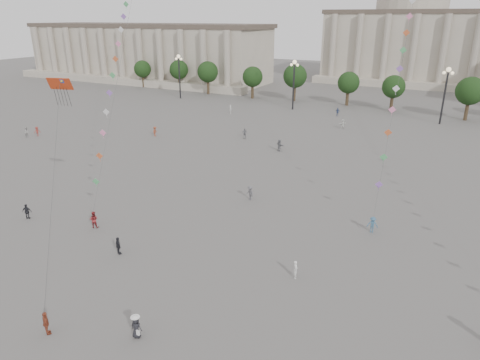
% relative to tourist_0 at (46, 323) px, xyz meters
% --- Properties ---
extents(ground, '(360.00, 360.00, 0.00)m').
position_rel_tourist_0_xyz_m(ground, '(3.67, 4.87, -0.84)').
color(ground, '#5D5A57').
rests_on(ground, ground).
extents(hall_west, '(84.00, 26.22, 17.20)m').
position_rel_tourist_0_xyz_m(hall_west, '(-71.33, 98.76, 7.59)').
color(hall_west, '#AAA18F').
rests_on(hall_west, ground).
extents(hall_central, '(48.30, 34.30, 35.50)m').
position_rel_tourist_0_xyz_m(hall_central, '(3.67, 134.09, 13.39)').
color(hall_central, '#AAA18F').
rests_on(hall_central, ground).
extents(tree_row, '(137.12, 5.12, 8.00)m').
position_rel_tourist_0_xyz_m(tree_row, '(3.67, 82.87, 4.55)').
color(tree_row, '#332819').
rests_on(tree_row, ground).
extents(lamp_post_far_west, '(2.00, 0.90, 10.65)m').
position_rel_tourist_0_xyz_m(lamp_post_far_west, '(-41.33, 74.87, 6.51)').
color(lamp_post_far_west, '#262628').
rests_on(lamp_post_far_west, ground).
extents(lamp_post_mid_west, '(2.00, 0.90, 10.65)m').
position_rel_tourist_0_xyz_m(lamp_post_mid_west, '(-11.33, 74.87, 6.51)').
color(lamp_post_mid_west, '#262628').
rests_on(lamp_post_mid_west, ground).
extents(lamp_post_mid_east, '(2.00, 0.90, 10.65)m').
position_rel_tourist_0_xyz_m(lamp_post_mid_east, '(18.67, 74.87, 6.51)').
color(lamp_post_mid_east, '#262628').
rests_on(lamp_post_mid_east, ground).
extents(person_crowd_0, '(1.07, 0.71, 1.69)m').
position_rel_tourist_0_xyz_m(person_crowd_0, '(-0.72, 72.87, 0.01)').
color(person_crowd_0, navy).
rests_on(person_crowd_0, ground).
extents(person_crowd_1, '(0.91, 1.01, 1.71)m').
position_rel_tourist_0_xyz_m(person_crowd_1, '(-43.55, 32.28, 0.02)').
color(person_crowd_1, '#B4B4B0').
rests_on(person_crowd_1, ground).
extents(person_crowd_2, '(1.07, 1.21, 1.63)m').
position_rel_tourist_0_xyz_m(person_crowd_2, '(-42.46, 33.50, -0.03)').
color(person_crowd_2, maroon).
rests_on(person_crowd_2, ground).
extents(person_crowd_4, '(1.31, 1.61, 1.72)m').
position_rel_tourist_0_xyz_m(person_crowd_4, '(3.00, 62.80, 0.02)').
color(person_crowd_4, white).
rests_on(person_crowd_4, ground).
extents(person_crowd_6, '(1.22, 1.01, 1.64)m').
position_rel_tourist_0_xyz_m(person_crowd_6, '(2.14, 25.68, -0.02)').
color(person_crowd_6, '#58585C').
rests_on(person_crowd_6, ground).
extents(person_crowd_10, '(0.67, 0.78, 1.80)m').
position_rel_tourist_0_xyz_m(person_crowd_10, '(-21.59, 64.94, 0.06)').
color(person_crowd_10, silver).
rests_on(person_crowd_10, ground).
extents(person_crowd_12, '(1.73, 1.32, 1.82)m').
position_rel_tourist_0_xyz_m(person_crowd_12, '(-2.01, 44.47, 0.07)').
color(person_crowd_12, slate).
rests_on(person_crowd_12, ground).
extents(person_crowd_13, '(0.53, 0.64, 1.49)m').
position_rel_tourist_0_xyz_m(person_crowd_13, '(12.09, 13.47, -0.09)').
color(person_crowd_13, white).
rests_on(person_crowd_13, ground).
extents(person_crowd_16, '(1.10, 0.72, 1.74)m').
position_rel_tourist_0_xyz_m(person_crowd_16, '(-9.99, 48.45, 0.03)').
color(person_crowd_16, slate).
rests_on(person_crowd_16, ground).
extents(person_crowd_17, '(0.78, 1.17, 1.69)m').
position_rel_tourist_0_xyz_m(person_crowd_17, '(-24.35, 42.73, 0.01)').
color(person_crowd_17, brown).
rests_on(person_crowd_17, ground).
extents(tourist_0, '(1.06, 0.85, 1.68)m').
position_rel_tourist_0_xyz_m(tourist_0, '(0.00, 0.00, 0.00)').
color(tourist_0, brown).
rests_on(tourist_0, ground).
extents(tourist_1, '(1.02, 0.78, 1.61)m').
position_rel_tourist_0_xyz_m(tourist_1, '(-2.81, 9.83, -0.03)').
color(tourist_1, black).
rests_on(tourist_1, ground).
extents(tourist_4, '(1.02, 0.77, 1.61)m').
position_rel_tourist_0_xyz_m(tourist_4, '(-15.89, 10.89, -0.03)').
color(tourist_4, black).
rests_on(tourist_4, ground).
extents(kite_flyer_0, '(1.03, 0.95, 1.70)m').
position_rel_tourist_0_xyz_m(kite_flyer_0, '(-8.42, 12.58, 0.01)').
color(kite_flyer_0, maroon).
rests_on(kite_flyer_0, ground).
extents(kite_flyer_1, '(1.14, 0.80, 1.62)m').
position_rel_tourist_0_xyz_m(kite_flyer_1, '(15.95, 23.99, -0.03)').
color(kite_flyer_1, '#396181').
rests_on(kite_flyer_1, ground).
extents(hat_person, '(0.80, 0.60, 1.69)m').
position_rel_tourist_0_xyz_m(hat_person, '(5.37, 2.43, -0.02)').
color(hat_person, black).
rests_on(hat_person, ground).
extents(dragon_kite, '(5.54, 6.18, 18.97)m').
position_rel_tourist_0_xyz_m(dragon_kite, '(-8.70, 11.19, 12.41)').
color(dragon_kite, '#AD3112').
rests_on(dragon_kite, ground).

